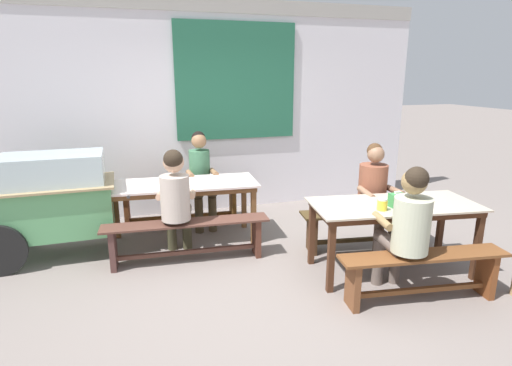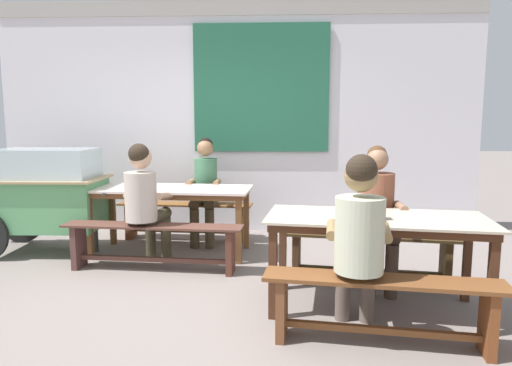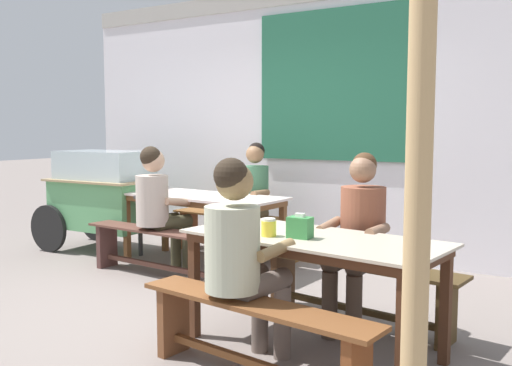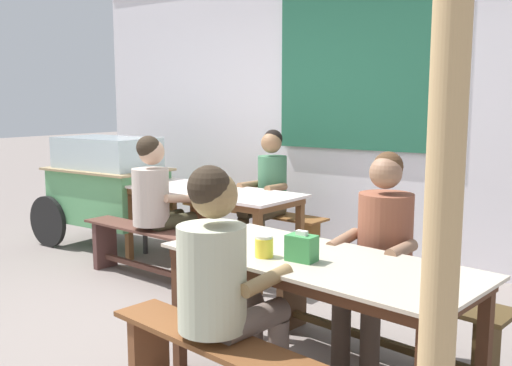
# 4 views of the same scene
# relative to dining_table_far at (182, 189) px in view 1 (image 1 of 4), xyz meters

# --- Properties ---
(ground_plane) EXTENTS (40.00, 40.00, 0.00)m
(ground_plane) POSITION_rel_dining_table_far_xyz_m (0.67, -1.28, -0.68)
(ground_plane) COLOR slate
(backdrop_wall) EXTENTS (6.42, 0.23, 3.06)m
(backdrop_wall) POSITION_rel_dining_table_far_xyz_m (0.68, 1.20, 0.92)
(backdrop_wall) COLOR white
(backdrop_wall) RESTS_ON ground_plane
(dining_table_far) EXTENTS (1.85, 0.84, 0.75)m
(dining_table_far) POSITION_rel_dining_table_far_xyz_m (0.00, 0.00, 0.00)
(dining_table_far) COLOR silver
(dining_table_far) RESTS_ON ground_plane
(dining_table_near) EXTENTS (1.78, 0.96, 0.75)m
(dining_table_near) POSITION_rel_dining_table_far_xyz_m (1.97, -1.47, -0.00)
(dining_table_near) COLOR #C1B49F
(dining_table_near) RESTS_ON ground_plane
(bench_far_back) EXTENTS (1.70, 0.42, 0.47)m
(bench_far_back) POSITION_rel_dining_table_far_xyz_m (0.04, 0.61, -0.38)
(bench_far_back) COLOR brown
(bench_far_back) RESTS_ON ground_plane
(bench_far_front) EXTENTS (1.83, 0.40, 0.47)m
(bench_far_front) POSITION_rel_dining_table_far_xyz_m (-0.04, -0.61, -0.37)
(bench_far_front) COLOR brown
(bench_far_front) RESTS_ON ground_plane
(bench_near_back) EXTENTS (1.61, 0.51, 0.47)m
(bench_near_back) POSITION_rel_dining_table_far_xyz_m (2.05, -0.87, -0.37)
(bench_near_back) COLOR #46351B
(bench_near_back) RESTS_ON ground_plane
(bench_near_front) EXTENTS (1.58, 0.47, 0.47)m
(bench_near_front) POSITION_rel_dining_table_far_xyz_m (1.89, -2.07, -0.37)
(bench_near_front) COLOR brown
(bench_near_front) RESTS_ON ground_plane
(food_cart) EXTENTS (1.62, 0.83, 1.18)m
(food_cart) POSITION_rel_dining_table_far_xyz_m (-1.43, 0.00, 0.02)
(food_cart) COLOR #5CA468
(food_cart) RESTS_ON ground_plane
(person_right_near_table) EXTENTS (0.45, 0.57, 1.27)m
(person_right_near_table) POSITION_rel_dining_table_far_xyz_m (2.09, -0.94, 0.04)
(person_right_near_table) COLOR #4B3C31
(person_right_near_table) RESTS_ON ground_plane
(person_left_back_turned) EXTENTS (0.47, 0.59, 1.28)m
(person_left_back_turned) POSITION_rel_dining_table_far_xyz_m (-0.14, -0.52, 0.06)
(person_left_back_turned) COLOR #3F3C27
(person_left_back_turned) RESTS_ON ground_plane
(person_center_facing) EXTENTS (0.39, 0.56, 1.29)m
(person_center_facing) POSITION_rel_dining_table_far_xyz_m (0.31, 0.50, 0.05)
(person_center_facing) COLOR #4A3E29
(person_center_facing) RESTS_ON ground_plane
(person_near_front) EXTENTS (0.47, 0.60, 1.28)m
(person_near_front) POSITION_rel_dining_table_far_xyz_m (1.74, -1.97, 0.06)
(person_near_front) COLOR #6A5B52
(person_near_front) RESTS_ON ground_plane
(tissue_box) EXTENTS (0.15, 0.10, 0.16)m
(tissue_box) POSITION_rel_dining_table_far_xyz_m (1.92, -1.56, 0.14)
(tissue_box) COLOR #368543
(tissue_box) RESTS_ON dining_table_near
(condiment_jar) EXTENTS (0.10, 0.10, 0.12)m
(condiment_jar) POSITION_rel_dining_table_far_xyz_m (1.72, -1.61, 0.13)
(condiment_jar) COLOR yellow
(condiment_jar) RESTS_ON dining_table_near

